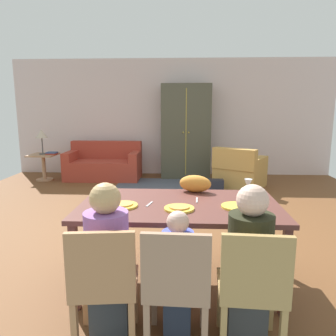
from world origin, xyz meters
The scene contains 27 objects.
ground_plane centered at (0.00, 0.48, -0.01)m, with size 7.49×6.16×0.02m, color brown.
back_wall centered at (0.00, 3.61, 1.35)m, with size 7.49×0.10×2.70m, color beige.
dining_table centered at (0.27, -1.42, 0.69)m, with size 1.75×1.00×0.76m.
plate_near_man centered at (-0.21, -1.54, 0.77)m, with size 0.25×0.25×0.02m, color yellow.
pizza_near_man centered at (-0.21, -1.54, 0.78)m, with size 0.17×0.17×0.01m, color gold.
plate_near_child centered at (0.27, -1.60, 0.77)m, with size 0.25×0.25×0.02m, color yellow.
pizza_near_child centered at (0.27, -1.60, 0.78)m, with size 0.17×0.17×0.01m, color gold.
plate_near_woman centered at (0.75, -1.52, 0.77)m, with size 0.25×0.25×0.02m, color yellow.
wine_glass centered at (0.90, -1.24, 0.89)m, with size 0.07×0.07×0.19m.
fork centered at (0.01, -1.47, 0.76)m, with size 0.02×0.15×0.01m, color silver.
knife centered at (0.43, -1.32, 0.76)m, with size 0.01×0.17×0.01m, color silver.
dining_chair_man centered at (-0.20, -2.28, 0.49)m, with size 0.46×0.46×0.87m.
person_man centered at (-0.21, -2.10, 0.51)m, with size 0.31×0.41×1.11m.
dining_chair_child centered at (0.27, -2.28, 0.49)m, with size 0.43×0.43×0.87m.
person_child centered at (0.27, -2.11, 0.43)m, with size 0.22×0.29×0.92m.
dining_chair_woman centered at (0.75, -2.28, 0.49)m, with size 0.44×0.44×0.87m.
person_woman centered at (0.75, -2.10, 0.51)m, with size 0.30×0.41×1.11m.
cat centered at (0.42, -1.02, 0.84)m, with size 0.32×0.16×0.17m, color orange.
area_rug centered at (0.21, 2.10, 0.00)m, with size 2.60×1.80×0.01m, color #464B57.
couch centered at (-1.50, 2.96, 0.30)m, with size 1.63×0.86×0.82m.
armchair centered at (1.41, 2.26, 0.32)m, with size 1.17×1.17×0.82m.
armoire centered at (0.34, 3.22, 1.05)m, with size 1.10×0.59×2.10m.
side_table centered at (-2.78, 2.70, 0.38)m, with size 0.56×0.56×0.58m.
table_lamp centered at (-2.78, 2.70, 1.01)m, with size 0.26×0.26×0.54m.
book_lower centered at (-2.57, 2.68, 0.59)m, with size 0.22×0.16×0.03m, color maroon.
book_upper centered at (-2.57, 2.68, 0.62)m, with size 0.22×0.16×0.03m, color #384B76.
handbag centered at (0.89, 1.80, 0.13)m, with size 0.32×0.16×0.26m, color #21222A.
Camera 1 is at (0.31, -4.17, 1.60)m, focal length 34.69 mm.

